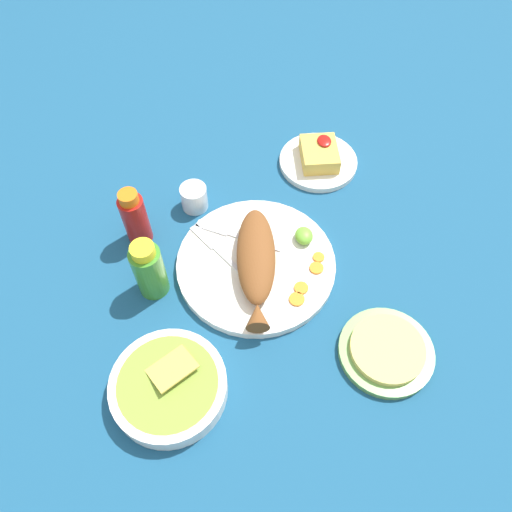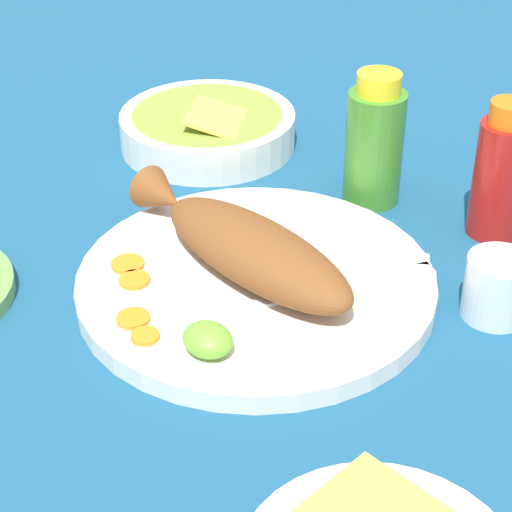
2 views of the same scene
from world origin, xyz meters
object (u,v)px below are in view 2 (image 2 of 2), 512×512
object	(u,v)px
fork_near	(340,255)
fork_far	(349,286)
main_plate	(256,284)
hot_sauce_bottle_red	(500,174)
fried_fish	(246,246)
salt_cup	(497,291)
hot_sauce_bottle_green	(374,142)
guacamole_bowl	(208,127)

from	to	relation	value
fork_near	fork_far	size ratio (longest dim) A/B	0.89
main_plate	hot_sauce_bottle_red	distance (m)	0.26
fried_fish	hot_sauce_bottle_red	bearing A→B (deg)	68.91
salt_cup	fork_near	bearing A→B (deg)	-161.17
fork_near	hot_sauce_bottle_red	xyz separation A→B (m)	(0.06, 0.16, 0.04)
fried_fish	hot_sauce_bottle_green	world-z (taller)	hot_sauce_bottle_green
fork_far	fork_near	bearing A→B (deg)	75.19
main_plate	salt_cup	distance (m)	0.21
hot_sauce_bottle_green	main_plate	bearing A→B (deg)	-80.52
fried_fish	guacamole_bowl	size ratio (longest dim) A/B	1.36
main_plate	fork_near	xyz separation A→B (m)	(0.03, 0.07, 0.01)
fried_fish	hot_sauce_bottle_red	distance (m)	0.26
hot_sauce_bottle_green	fork_far	bearing A→B (deg)	-56.86
main_plate	fried_fish	xyz separation A→B (m)	(-0.01, 0.00, 0.03)
hot_sauce_bottle_green	guacamole_bowl	xyz separation A→B (m)	(-0.21, -0.03, -0.04)
guacamole_bowl	fork_far	bearing A→B (deg)	-21.41
fork_near	hot_sauce_bottle_green	distance (m)	0.15
salt_cup	guacamole_bowl	bearing A→B (deg)	173.71
main_plate	fried_fish	world-z (taller)	fried_fish
fried_fish	fork_near	world-z (taller)	fried_fish
fork_far	hot_sauce_bottle_green	size ratio (longest dim) A/B	1.26
salt_cup	guacamole_bowl	xyz separation A→B (m)	(-0.41, 0.04, -0.00)
fork_near	salt_cup	world-z (taller)	salt_cup
fork_near	salt_cup	size ratio (longest dim) A/B	2.73
main_plate	fork_far	world-z (taller)	fork_far
fork_near	main_plate	bearing A→B (deg)	-151.21
fork_far	salt_cup	distance (m)	0.12
salt_cup	hot_sauce_bottle_green	bearing A→B (deg)	158.16
main_plate	salt_cup	world-z (taller)	salt_cup
guacamole_bowl	fried_fish	bearing A→B (deg)	-35.75
hot_sauce_bottle_green	salt_cup	xyz separation A→B (m)	(0.20, -0.08, -0.04)
hot_sauce_bottle_red	guacamole_bowl	world-z (taller)	hot_sauce_bottle_red
salt_cup	hot_sauce_bottle_red	bearing A→B (deg)	123.69
fork_near	fried_fish	bearing A→B (deg)	-159.57
fork_far	hot_sauce_bottle_green	world-z (taller)	hot_sauce_bottle_green
fried_fish	guacamole_bowl	world-z (taller)	fried_fish
guacamole_bowl	fork_near	bearing A→B (deg)	-18.30
fried_fish	salt_cup	distance (m)	0.22
fried_fish	salt_cup	bearing A→B (deg)	36.61
main_plate	hot_sauce_bottle_green	xyz separation A→B (m)	(-0.03, 0.20, 0.06)
main_plate	fork_near	bearing A→B (deg)	66.60
fork_far	hot_sauce_bottle_red	xyz separation A→B (m)	(0.02, 0.19, 0.04)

